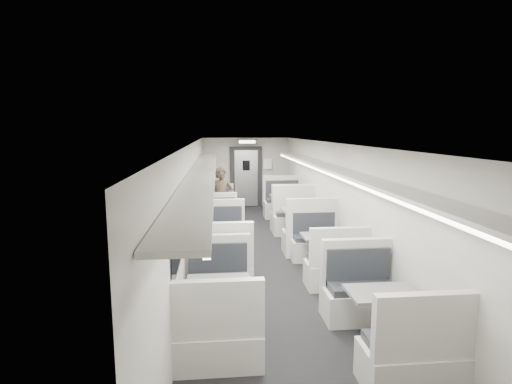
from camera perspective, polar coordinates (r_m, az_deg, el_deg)
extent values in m
cube|color=black|center=(8.39, 1.55, -10.13)|extent=(3.00, 12.00, 0.12)
cube|color=white|center=(7.93, 1.62, 7.34)|extent=(3.00, 12.00, 0.12)
cube|color=beige|center=(14.04, -1.46, 2.86)|extent=(3.00, 0.12, 2.40)
cube|color=beige|center=(8.03, -9.54, -1.81)|extent=(0.12, 12.00, 2.40)
cube|color=beige|center=(8.40, 12.21, -1.42)|extent=(0.12, 12.00, 2.40)
cube|color=beige|center=(10.73, -5.46, -4.45)|extent=(0.96, 0.54, 0.41)
cube|color=#23292F|center=(10.71, -5.48, -3.12)|extent=(0.85, 0.43, 0.09)
cube|color=beige|center=(10.43, -5.51, -1.91)|extent=(0.96, 0.11, 0.64)
cube|color=beige|center=(12.12, -5.48, -2.91)|extent=(0.96, 0.54, 0.41)
cube|color=#23292F|center=(12.04, -5.49, -1.77)|extent=(0.85, 0.43, 0.09)
cube|color=beige|center=(12.22, -5.51, -0.32)|extent=(0.96, 0.11, 0.64)
cylinder|color=#B2B2B4|center=(11.40, -5.48, -3.10)|extent=(0.09, 0.09, 0.63)
cylinder|color=#B2B2B4|center=(11.47, -5.46, -4.57)|extent=(0.33, 0.33, 0.03)
cube|color=slate|center=(11.34, -5.50, -1.37)|extent=(0.80, 0.55, 0.04)
cube|color=beige|center=(8.83, -5.44, -7.34)|extent=(0.99, 0.55, 0.42)
cube|color=#23292F|center=(8.79, -5.47, -5.68)|extent=(0.88, 0.44, 0.09)
cube|color=beige|center=(8.50, -5.49, -4.23)|extent=(0.99, 0.11, 0.66)
cube|color=beige|center=(10.25, -5.46, -5.06)|extent=(0.99, 0.55, 0.42)
cube|color=#23292F|center=(10.16, -5.48, -3.69)|extent=(0.88, 0.44, 0.09)
cube|color=beige|center=(10.33, -5.51, -1.88)|extent=(0.99, 0.11, 0.66)
cylinder|color=#B2B2B4|center=(9.51, -5.46, -5.46)|extent=(0.09, 0.09, 0.65)
cylinder|color=#B2B2B4|center=(9.59, -5.44, -7.25)|extent=(0.34, 0.34, 0.03)
cube|color=slate|center=(9.43, -5.49, -3.33)|extent=(0.83, 0.56, 0.04)
cube|color=beige|center=(6.82, -5.41, -12.06)|extent=(1.14, 0.63, 0.48)
cube|color=#23292F|center=(6.75, -5.45, -9.63)|extent=(1.01, 0.50, 0.11)
cube|color=beige|center=(6.40, -5.49, -7.64)|extent=(1.14, 0.13, 0.75)
cube|color=beige|center=(8.40, -5.44, -7.99)|extent=(1.14, 0.63, 0.48)
cube|color=#23292F|center=(8.29, -5.47, -6.10)|extent=(1.01, 0.50, 0.11)
cube|color=beige|center=(8.47, -5.50, -3.54)|extent=(1.14, 0.13, 0.75)
cylinder|color=#B2B2B4|center=(7.56, -5.44, -8.89)|extent=(0.11, 0.11, 0.74)
cylinder|color=#B2B2B4|center=(7.68, -5.40, -11.40)|extent=(0.39, 0.39, 0.03)
cube|color=slate|center=(7.45, -5.49, -5.87)|extent=(0.94, 0.64, 0.04)
cube|color=beige|center=(4.93, -5.34, -21.08)|extent=(1.00, 0.56, 0.43)
cube|color=#23292F|center=(4.83, -5.38, -18.24)|extent=(0.89, 0.45, 0.09)
cube|color=beige|center=(4.50, -5.43, -16.36)|extent=(1.00, 0.11, 0.66)
cube|color=beige|center=(6.26, -5.39, -14.32)|extent=(1.00, 0.56, 0.43)
cube|color=#23292F|center=(6.13, -5.43, -12.18)|extent=(0.89, 0.45, 0.09)
cube|color=beige|center=(6.26, -5.47, -8.99)|extent=(1.00, 0.11, 0.66)
cylinder|color=#B2B2B4|center=(5.54, -5.39, -16.24)|extent=(0.09, 0.09, 0.65)
cylinder|color=#B2B2B4|center=(5.67, -5.34, -19.10)|extent=(0.34, 0.34, 0.03)
cube|color=slate|center=(5.39, -5.44, -12.73)|extent=(0.83, 0.57, 0.04)
cube|color=beige|center=(10.70, 5.34, -4.26)|extent=(1.17, 0.65, 0.49)
cube|color=#23292F|center=(10.67, 5.33, -2.64)|extent=(1.03, 0.52, 0.11)
cube|color=beige|center=(10.35, 5.63, -1.14)|extent=(1.17, 0.13, 0.77)
cube|color=beige|center=(12.35, 3.85, -2.46)|extent=(1.17, 0.65, 0.49)
cube|color=#23292F|center=(12.26, 3.89, -1.11)|extent=(1.03, 0.52, 0.11)
cube|color=beige|center=(12.47, 3.70, 0.60)|extent=(1.17, 0.13, 0.77)
cylinder|color=#B2B2B4|center=(11.50, 4.55, -2.65)|extent=(0.11, 0.11, 0.76)
cylinder|color=#B2B2B4|center=(11.57, 4.52, -4.42)|extent=(0.40, 0.40, 0.03)
cube|color=slate|center=(11.42, 4.57, -0.57)|extent=(0.97, 0.66, 0.04)
cube|color=beige|center=(8.84, 7.73, -7.13)|extent=(1.16, 0.65, 0.49)
cube|color=#23292F|center=(8.80, 7.72, -5.18)|extent=(1.03, 0.51, 0.11)
cube|color=beige|center=(8.47, 8.18, -3.46)|extent=(1.16, 0.13, 0.77)
cube|color=beige|center=(10.46, 5.60, -4.58)|extent=(1.16, 0.65, 0.49)
cube|color=#23292F|center=(10.36, 5.66, -3.00)|extent=(1.03, 0.51, 0.11)
cube|color=beige|center=(10.56, 5.40, -0.95)|extent=(1.16, 0.13, 0.77)
cylinder|color=#B2B2B4|center=(9.61, 6.59, -4.99)|extent=(0.11, 0.11, 0.76)
cylinder|color=#B2B2B4|center=(9.71, 6.55, -7.06)|extent=(0.39, 0.39, 0.03)
cube|color=slate|center=(9.52, 6.63, -2.52)|extent=(0.96, 0.66, 0.04)
cube|color=beige|center=(7.13, 11.22, -11.47)|extent=(1.01, 0.56, 0.43)
cube|color=#23292F|center=(7.07, 11.22, -9.41)|extent=(0.89, 0.45, 0.09)
cube|color=beige|center=(6.77, 11.86, -7.73)|extent=(1.01, 0.11, 0.66)
cube|color=beige|center=(8.48, 8.34, -8.07)|extent=(1.01, 0.56, 0.43)
cube|color=#23292F|center=(8.38, 8.43, -6.42)|extent=(0.89, 0.45, 0.09)
cube|color=beige|center=(8.53, 8.10, -4.17)|extent=(1.01, 0.11, 0.66)
cylinder|color=#B2B2B4|center=(7.77, 9.67, -8.83)|extent=(0.09, 0.09, 0.65)
cylinder|color=#B2B2B4|center=(7.87, 9.61, -11.00)|extent=(0.34, 0.34, 0.03)
cube|color=slate|center=(7.66, 9.74, -6.23)|extent=(0.83, 0.57, 0.04)
cube|color=beige|center=(4.83, 21.27, -22.29)|extent=(1.04, 0.58, 0.44)
cube|color=#23292F|center=(4.72, 21.30, -19.32)|extent=(0.92, 0.46, 0.10)
cube|color=beige|center=(4.41, 22.97, -17.30)|extent=(1.04, 0.12, 0.68)
cube|color=beige|center=(6.07, 14.60, -15.27)|extent=(1.04, 0.58, 0.44)
cube|color=#23292F|center=(5.94, 14.81, -13.01)|extent=(0.92, 0.46, 0.10)
cube|color=beige|center=(6.05, 14.13, -9.62)|extent=(1.04, 0.12, 0.68)
cylinder|color=#B2B2B4|center=(5.38, 17.55, -17.30)|extent=(0.10, 0.10, 0.67)
cylinder|color=#B2B2B4|center=(5.53, 17.38, -20.30)|extent=(0.35, 0.35, 0.03)
cube|color=slate|center=(5.23, 17.75, -13.59)|extent=(0.86, 0.59, 0.04)
imported|color=black|center=(10.48, -4.93, -1.14)|extent=(0.64, 0.43, 1.71)
cube|color=black|center=(11.36, -8.02, 2.11)|extent=(0.02, 1.18, 0.84)
cube|color=black|center=(9.18, -8.60, 0.50)|extent=(0.02, 1.18, 0.84)
cube|color=black|center=(7.02, -9.54, -2.11)|extent=(0.02, 1.18, 0.84)
cube|color=black|center=(4.88, -11.33, -7.02)|extent=(0.02, 1.18, 0.84)
cube|color=beige|center=(7.61, -7.58, 3.13)|extent=(0.46, 10.40, 0.05)
cube|color=white|center=(7.61, -6.06, 2.78)|extent=(0.05, 10.20, 0.04)
cube|color=beige|center=(7.93, 10.96, 3.27)|extent=(0.46, 10.40, 0.05)
cube|color=white|center=(7.88, 9.56, 2.91)|extent=(0.05, 10.20, 0.04)
cube|color=black|center=(13.94, -1.42, 2.19)|extent=(1.10, 0.10, 2.10)
cube|color=#B2B2B4|center=(13.92, -1.41, 1.98)|extent=(0.80, 0.05, 1.95)
cube|color=black|center=(13.83, -1.41, 3.81)|extent=(0.25, 0.02, 0.35)
cube|color=black|center=(13.36, -1.29, 7.19)|extent=(0.62, 0.10, 0.16)
cube|color=white|center=(13.30, -1.27, 7.19)|extent=(0.54, 0.02, 0.10)
cube|color=white|center=(13.95, 1.66, 4.05)|extent=(0.32, 0.02, 0.40)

